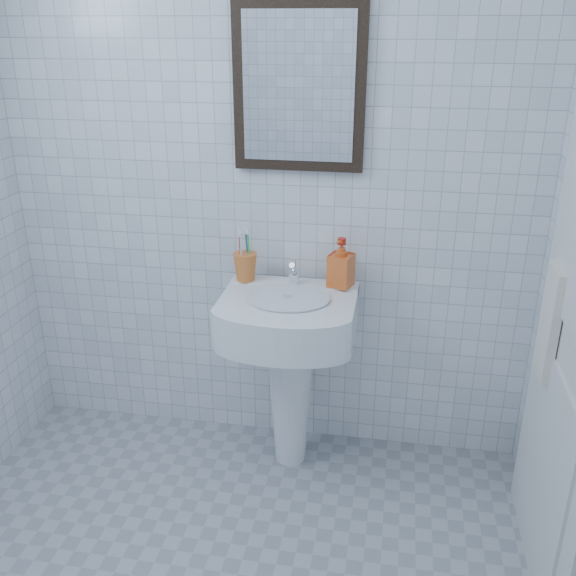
# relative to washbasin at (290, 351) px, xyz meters

# --- Properties ---
(wall_back) EXTENTS (2.20, 0.02, 2.50)m
(wall_back) POSITION_rel_washbasin_xyz_m (-0.13, 0.22, 0.71)
(wall_back) COLOR white
(wall_back) RESTS_ON ground
(washbasin) EXTENTS (0.52, 0.38, 0.80)m
(washbasin) POSITION_rel_washbasin_xyz_m (0.00, 0.00, 0.00)
(washbasin) COLOR white
(washbasin) RESTS_ON ground
(faucet) EXTENTS (0.04, 0.09, 0.11)m
(faucet) POSITION_rel_washbasin_xyz_m (-0.00, 0.10, 0.30)
(faucet) COLOR silver
(faucet) RESTS_ON washbasin
(toothbrush_cup) EXTENTS (0.13, 0.13, 0.11)m
(toothbrush_cup) POSITION_rel_washbasin_xyz_m (-0.20, 0.10, 0.32)
(toothbrush_cup) COLOR orange
(toothbrush_cup) RESTS_ON washbasin
(soap_dispenser) EXTENTS (0.11, 0.11, 0.20)m
(soap_dispenser) POSITION_rel_washbasin_xyz_m (0.19, 0.11, 0.36)
(soap_dispenser) COLOR #D35214
(soap_dispenser) RESTS_ON washbasin
(wall_mirror) EXTENTS (0.50, 0.04, 0.62)m
(wall_mirror) POSITION_rel_washbasin_xyz_m (0.00, 0.20, 1.01)
(wall_mirror) COLOR black
(wall_mirror) RESTS_ON wall_back
(towel_ring) EXTENTS (0.01, 0.18, 0.18)m
(towel_ring) POSITION_rel_washbasin_xyz_m (0.93, -0.26, 0.51)
(towel_ring) COLOR silver
(towel_ring) RESTS_ON wall_right
(hand_towel) EXTENTS (0.03, 0.16, 0.38)m
(hand_towel) POSITION_rel_washbasin_xyz_m (0.91, -0.26, 0.33)
(hand_towel) COLOR silver
(hand_towel) RESTS_ON towel_ring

